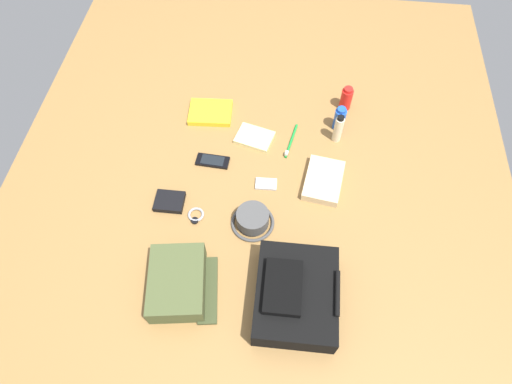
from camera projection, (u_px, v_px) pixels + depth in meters
name	position (u px, v px, depth m)	size (l,w,h in m)	color
ground_plane	(256.00, 199.00, 1.72)	(2.64, 2.02, 0.02)	olive
backpack	(295.00, 295.00, 1.44)	(0.33, 0.27, 0.13)	black
toiletry_pouch	(179.00, 283.00, 1.48)	(0.27, 0.26, 0.09)	#47512D
bucket_hat	(252.00, 219.00, 1.62)	(0.16, 0.16, 0.07)	#484848
sunscreen_spray	(346.00, 98.00, 1.91)	(0.05, 0.05, 0.11)	red
deodorant_spray	(340.00, 119.00, 1.85)	(0.05, 0.05, 0.12)	blue
lotion_bottle	(338.00, 129.00, 1.80)	(0.04, 0.04, 0.14)	beige
paperback_novel	(210.00, 113.00, 1.92)	(0.15, 0.19, 0.02)	yellow
cell_phone	(213.00, 161.00, 1.79)	(0.07, 0.14, 0.01)	black
media_player	(266.00, 184.00, 1.73)	(0.06, 0.09, 0.01)	#B7B7BC
wristwatch	(196.00, 215.00, 1.66)	(0.07, 0.06, 0.01)	#99999E
toothbrush	(291.00, 142.00, 1.84)	(0.18, 0.05, 0.02)	#198C33
wallet	(170.00, 202.00, 1.68)	(0.09, 0.11, 0.02)	black
notepad	(254.00, 137.00, 1.85)	(0.11, 0.15, 0.02)	beige
folded_towel	(323.00, 181.00, 1.73)	(0.20, 0.14, 0.04)	beige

